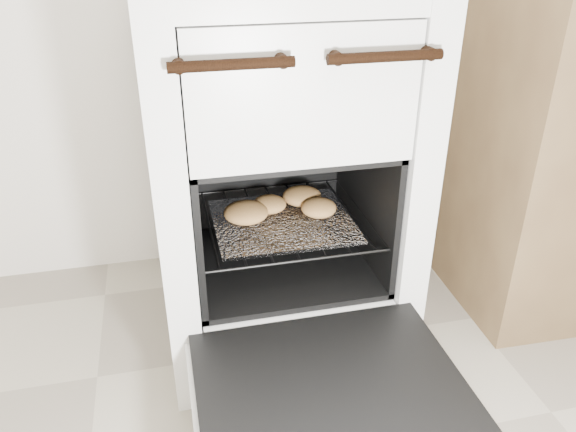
# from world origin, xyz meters

# --- Properties ---
(stove) EXTENTS (0.58, 0.64, 0.88)m
(stove) POSITION_xyz_m (-0.19, 1.18, 0.43)
(stove) COLOR silver
(stove) RESTS_ON ground
(oven_door) EXTENTS (0.52, 0.40, 0.04)m
(oven_door) POSITION_xyz_m (-0.19, 0.69, 0.19)
(oven_door) COLOR black
(oven_door) RESTS_ON stove
(oven_rack) EXTENTS (0.42, 0.40, 0.01)m
(oven_rack) POSITION_xyz_m (-0.19, 1.12, 0.33)
(oven_rack) COLOR black
(oven_rack) RESTS_ON stove
(foil_sheet) EXTENTS (0.33, 0.29, 0.01)m
(foil_sheet) POSITION_xyz_m (-0.19, 1.10, 0.34)
(foil_sheet) COLOR white
(foil_sheet) RESTS_ON oven_rack
(baked_rolls) EXTENTS (0.29, 0.20, 0.04)m
(baked_rolls) POSITION_xyz_m (-0.19, 1.13, 0.36)
(baked_rolls) COLOR tan
(baked_rolls) RESTS_ON foil_sheet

